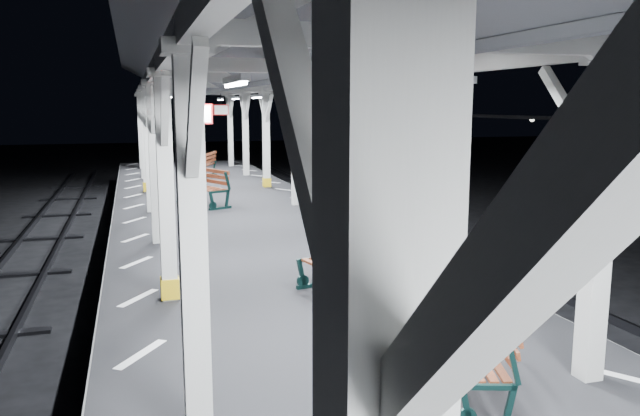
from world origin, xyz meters
name	(u,v)px	position (x,y,z in m)	size (l,w,h in m)	color
ground	(343,407)	(0.00, 0.00, 0.00)	(120.00, 120.00, 0.00)	black
platform	(343,370)	(0.00, 0.00, 0.50)	(6.00, 50.00, 1.00)	black
hazard_stripes_left	(141,354)	(-2.45, 0.00, 1.00)	(1.00, 48.00, 0.01)	silver
hazard_stripes_right	(513,313)	(2.45, 0.00, 1.00)	(1.00, 48.00, 0.01)	silver
canopy	(346,40)	(0.00, -0.02, 4.56)	(5.40, 49.00, 4.65)	beige
bench_near	(480,350)	(0.76, -1.94, 1.43)	(0.98, 1.59, 0.81)	black
bench_mid	(349,267)	(0.50, 1.20, 1.51)	(1.02, 1.86, 0.96)	black
bench_far	(206,186)	(-0.46, 10.70, 1.55)	(1.40, 2.01, 1.03)	black
bench_extra	(205,164)	(0.31, 17.58, 1.54)	(1.30, 1.98, 1.01)	black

